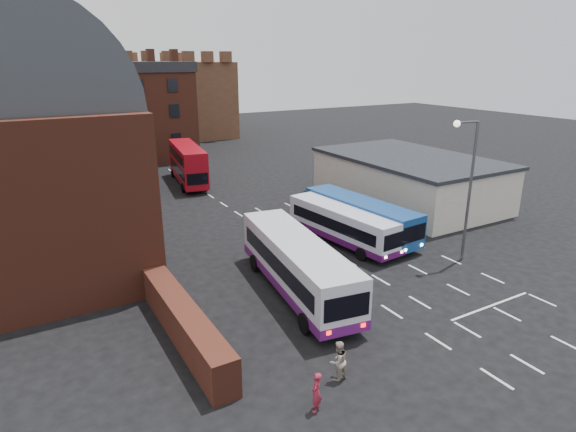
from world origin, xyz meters
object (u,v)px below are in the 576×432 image
bus_blue (360,215)px  bus_red_double (188,164)px  bus_white_outbound (297,262)px  pedestrian_beige (338,361)px  street_lamp (467,178)px  bus_white_inbound (343,223)px  pedestrian_red (316,392)px

bus_blue → bus_red_double: size_ratio=1.00×
bus_white_outbound → bus_red_double: bus_red_double is taller
bus_white_outbound → pedestrian_beige: 7.97m
bus_red_double → street_lamp: size_ratio=1.13×
bus_red_double → street_lamp: bearing=115.6°
bus_red_double → pedestrian_beige: bus_red_double is taller
bus_blue → pedestrian_beige: bus_blue is taller
pedestrian_beige → street_lamp: bearing=-161.4°
street_lamp → bus_blue: bearing=111.8°
bus_blue → street_lamp: size_ratio=1.13×
bus_white_inbound → pedestrian_beige: (-9.30, -12.38, -0.68)m
bus_white_inbound → bus_white_outbound: bearing=30.0°
pedestrian_red → pedestrian_beige: pedestrian_beige is taller
bus_blue → pedestrian_red: bearing=42.2°
pedestrian_beige → bus_red_double: bearing=-103.8°
bus_white_outbound → street_lamp: street_lamp is taller
pedestrian_red → bus_blue: bearing=-174.0°
bus_red_double → street_lamp: street_lamp is taller
bus_white_outbound → bus_white_inbound: 8.34m
street_lamp → bus_red_double: bearing=106.7°
bus_red_double → pedestrian_red: size_ratio=6.39×
street_lamp → pedestrian_beige: bearing=-156.7°
bus_white_outbound → bus_blue: bus_white_outbound is taller
bus_blue → street_lamp: bearing=107.0°
bus_red_double → street_lamp: (8.49, -28.34, 3.37)m
pedestrian_beige → bus_blue: bearing=-135.9°
bus_white_inbound → bus_blue: bus_blue is taller
bus_blue → pedestrian_beige: 17.11m
bus_white_outbound → pedestrian_red: bus_white_outbound is taller
bus_white_inbound → bus_red_double: 22.32m
pedestrian_red → pedestrian_beige: (1.80, 1.10, 0.06)m
bus_white_outbound → pedestrian_beige: bus_white_outbound is taller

